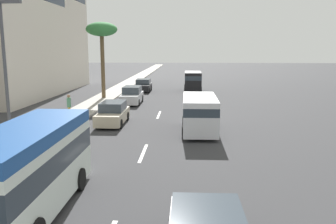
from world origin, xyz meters
name	(u,v)px	position (x,y,z in m)	size (l,w,h in m)	color
ground_plane	(165,100)	(31.50, 0.00, 0.00)	(198.00, 198.00, 0.00)	#38383A
sidewalk_right	(102,99)	(31.50, 6.59, 0.07)	(162.00, 2.59, 0.15)	#B2ADA3
lane_stripe_mid	(143,153)	(12.74, 0.00, 0.01)	(3.20, 0.16, 0.01)	silver
lane_stripe_far	(159,115)	(23.32, 0.00, 0.01)	(3.20, 0.16, 0.01)	silver
minibus_lead	(28,167)	(5.93, 2.84, 1.57)	(6.85, 2.28, 2.86)	silver
van_third	(200,112)	(17.51, -3.05, 1.32)	(5.35, 2.20, 2.29)	silver
car_fourth	(143,86)	(39.02, 3.14, 0.74)	(4.18, 1.88, 1.55)	black
car_fifth	(132,96)	(29.14, 3.06, 0.79)	(4.44, 1.82, 1.67)	silver
van_sixth	(193,80)	(39.57, -3.05, 1.39)	(4.89, 2.14, 2.43)	black
car_seventh	(113,114)	(19.73, 3.00, 0.75)	(4.40, 1.80, 1.57)	beige
pedestrian_near_lamp	(69,105)	(20.67, 6.45, 1.16)	(0.33, 0.24, 1.82)	gold
palm_tree	(102,32)	(32.14, 6.55, 7.00)	(3.23, 3.23, 7.83)	brown
street_lamp	(7,65)	(10.44, 5.59, 4.59)	(0.24, 0.97, 7.26)	#4C4C51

